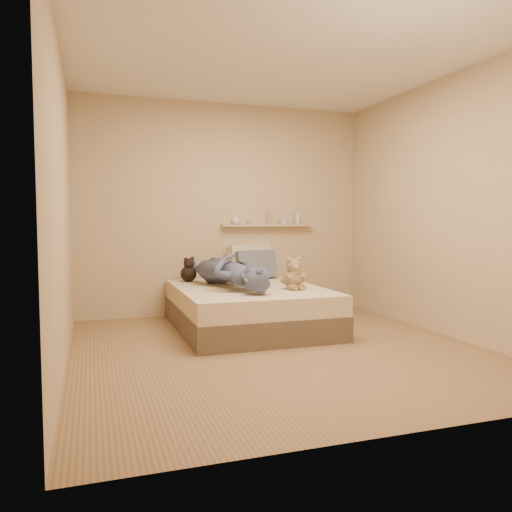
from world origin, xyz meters
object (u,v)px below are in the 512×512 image
object	(u,v)px
pillow_cream	(250,262)
person	(228,270)
bed	(248,308)
game_console	(253,278)
pillow_grey	(256,265)
wall_shelf	(268,225)
dark_plush	(189,271)
teddy_bear	(294,276)

from	to	relation	value
pillow_cream	person	xyz separation A→B (m)	(-0.50, -0.79, -0.02)
bed	game_console	world-z (taller)	game_console
pillow_grey	wall_shelf	distance (m)	0.58
dark_plush	pillow_grey	xyz separation A→B (m)	(0.84, 0.05, 0.05)
bed	game_console	xyz separation A→B (m)	(-0.14, -0.59, 0.39)
game_console	dark_plush	distance (m)	1.29
pillow_cream	person	distance (m)	0.94
game_console	pillow_grey	distance (m)	1.36
dark_plush	wall_shelf	size ratio (longest dim) A/B	0.24
teddy_bear	dark_plush	size ratio (longest dim) A/B	1.18
dark_plush	person	bearing A→B (deg)	-62.70
teddy_bear	person	world-z (taller)	person
teddy_bear	pillow_cream	size ratio (longest dim) A/B	0.62
game_console	person	bearing A→B (deg)	96.38
teddy_bear	pillow_cream	xyz separation A→B (m)	(-0.10, 1.16, 0.06)
game_console	pillow_grey	world-z (taller)	pillow_grey
pillow_cream	wall_shelf	world-z (taller)	wall_shelf
dark_plush	pillow_cream	world-z (taller)	pillow_cream
bed	person	world-z (taller)	person
dark_plush	bed	bearing A→B (deg)	-50.89
pillow_grey	bed	bearing A→B (deg)	-114.78
bed	pillow_grey	world-z (taller)	pillow_grey
person	wall_shelf	bearing A→B (deg)	-140.51
dark_plush	pillow_grey	distance (m)	0.84
teddy_bear	person	distance (m)	0.71
pillow_cream	dark_plush	bearing A→B (deg)	-166.70
game_console	pillow_cream	size ratio (longest dim) A/B	0.37
bed	game_console	bearing A→B (deg)	-103.18
dark_plush	teddy_bear	bearing A→B (deg)	-46.69
bed	person	distance (m)	0.46
dark_plush	pillow_grey	bearing A→B (deg)	3.50
dark_plush	person	size ratio (longest dim) A/B	0.19
bed	wall_shelf	world-z (taller)	wall_shelf
pillow_grey	wall_shelf	world-z (taller)	wall_shelf
bed	wall_shelf	distance (m)	1.38
pillow_grey	dark_plush	bearing A→B (deg)	-176.50
dark_plush	pillow_grey	size ratio (longest dim) A/B	0.57
teddy_bear	wall_shelf	size ratio (longest dim) A/B	0.28
teddy_bear	pillow_grey	world-z (taller)	pillow_grey
pillow_cream	wall_shelf	bearing A→B (deg)	16.89
pillow_grey	pillow_cream	bearing A→B (deg)	101.55
dark_plush	person	xyz separation A→B (m)	(0.31, -0.60, 0.06)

